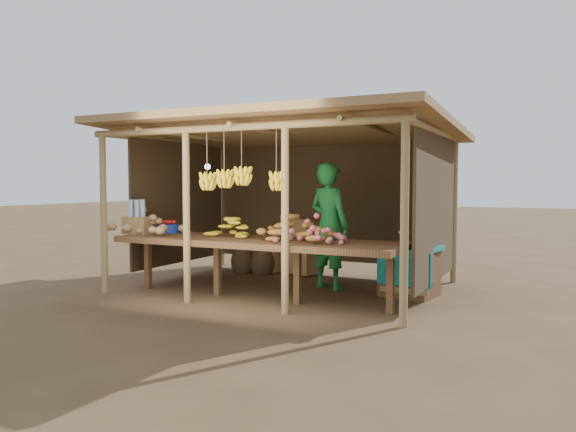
% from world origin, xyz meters
% --- Properties ---
extents(ground, '(60.00, 60.00, 0.00)m').
position_xyz_m(ground, '(0.00, 0.00, 0.00)').
color(ground, brown).
rests_on(ground, ground).
extents(stall_structure, '(4.70, 3.50, 2.43)m').
position_xyz_m(stall_structure, '(0.01, 0.07, 1.92)').
color(stall_structure, '#9B8050').
rests_on(stall_structure, ground).
extents(counter, '(3.90, 1.05, 0.80)m').
position_xyz_m(counter, '(0.00, -0.95, 0.74)').
color(counter, brown).
rests_on(counter, ground).
extents(potato_heap, '(1.31, 1.08, 0.37)m').
position_xyz_m(potato_heap, '(-1.85, -1.00, 0.99)').
color(potato_heap, tan).
rests_on(potato_heap, counter).
extents(sweet_potato_heap, '(1.08, 0.66, 0.36)m').
position_xyz_m(sweet_potato_heap, '(0.53, -0.90, 0.98)').
color(sweet_potato_heap, '#BA7530').
rests_on(sweet_potato_heap, counter).
extents(onion_heap, '(0.96, 0.79, 0.36)m').
position_xyz_m(onion_heap, '(0.88, -1.05, 0.98)').
color(onion_heap, '#C35F66').
rests_on(onion_heap, counter).
extents(banana_pile, '(0.71, 0.59, 0.35)m').
position_xyz_m(banana_pile, '(-0.42, -0.82, 0.97)').
color(banana_pile, yellow).
rests_on(banana_pile, counter).
extents(tomato_basin, '(0.36, 0.36, 0.19)m').
position_xyz_m(tomato_basin, '(-1.61, -0.69, 0.88)').
color(tomato_basin, navy).
rests_on(tomato_basin, counter).
extents(bottle_box, '(0.41, 0.33, 0.49)m').
position_xyz_m(bottle_box, '(-1.90, -1.01, 0.99)').
color(bottle_box, olive).
rests_on(bottle_box, counter).
extents(vendor, '(0.77, 0.64, 1.82)m').
position_xyz_m(vendor, '(0.57, 0.19, 0.91)').
color(vendor, '#1A7830').
rests_on(vendor, ground).
extents(tarp_crate, '(0.85, 0.77, 0.90)m').
position_xyz_m(tarp_crate, '(1.75, 0.15, 0.37)').
color(tarp_crate, brown).
rests_on(tarp_crate, ground).
extents(carton_stack, '(1.30, 0.59, 0.91)m').
position_xyz_m(carton_stack, '(-0.53, 1.19, 0.40)').
color(carton_stack, olive).
rests_on(carton_stack, ground).
extents(burlap_sacks, '(0.78, 0.41, 0.55)m').
position_xyz_m(burlap_sacks, '(-1.08, 0.84, 0.24)').
color(burlap_sacks, '#453520').
rests_on(burlap_sacks, ground).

